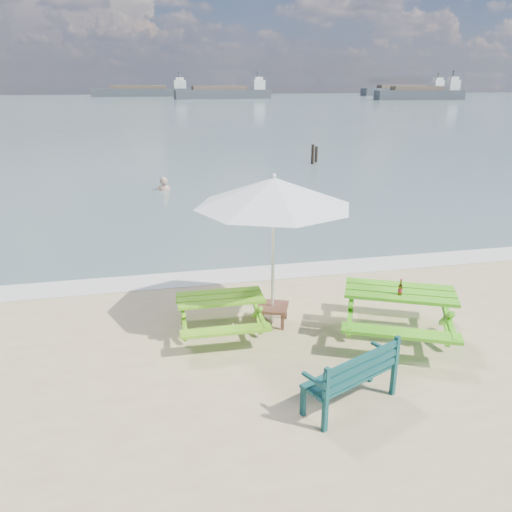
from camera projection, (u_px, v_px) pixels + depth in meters
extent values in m
plane|color=slate|center=(156.00, 106.00, 85.34)|extent=(300.00, 300.00, 0.00)
cube|color=silver|center=(254.00, 274.00, 11.22)|extent=(22.00, 0.90, 0.01)
cube|color=#68B61B|center=(220.00, 298.00, 8.37)|extent=(1.45, 0.70, 0.05)
cube|color=#68B61B|center=(216.00, 296.00, 9.09)|extent=(1.45, 0.28, 0.05)
cube|color=#68B61B|center=(226.00, 331.00, 7.83)|extent=(1.45, 0.28, 0.05)
cube|color=#68B61B|center=(221.00, 317.00, 8.49)|extent=(1.37, 0.83, 0.61)
cube|color=#51B91C|center=(400.00, 292.00, 8.22)|extent=(1.96, 1.50, 0.06)
cube|color=#51B91C|center=(396.00, 291.00, 9.09)|extent=(1.74, 1.02, 0.06)
cube|color=#51B91C|center=(401.00, 333.00, 7.56)|extent=(1.74, 1.02, 0.06)
cube|color=#51B91C|center=(397.00, 316.00, 8.37)|extent=(1.93, 1.60, 0.75)
cube|color=#0E3D3E|center=(350.00, 375.00, 6.58)|extent=(1.44, 0.96, 0.04)
cube|color=#0E3D3E|center=(363.00, 367.00, 6.33)|extent=(1.29, 0.61, 0.36)
cube|color=#0E3D3E|center=(349.00, 389.00, 6.65)|extent=(1.38, 0.97, 0.44)
cube|color=brown|center=(272.00, 307.00, 8.84)|extent=(0.69, 0.69, 0.05)
cube|color=brown|center=(272.00, 316.00, 8.89)|extent=(0.61, 0.61, 0.30)
cylinder|color=silver|center=(273.00, 256.00, 8.52)|extent=(0.05, 0.05, 2.55)
cone|color=silver|center=(274.00, 192.00, 8.15)|extent=(3.47, 3.47, 0.48)
cylinder|color=#8A5614|center=(400.00, 290.00, 8.01)|extent=(0.07, 0.07, 0.16)
cylinder|color=#8A5614|center=(401.00, 282.00, 7.96)|extent=(0.03, 0.03, 0.07)
cylinder|color=#B7152E|center=(400.00, 290.00, 8.01)|extent=(0.07, 0.07, 0.06)
imported|color=tan|center=(165.00, 199.00, 19.93)|extent=(0.72, 0.55, 1.80)
cylinder|color=black|center=(313.00, 156.00, 25.84)|extent=(0.17, 0.17, 1.22)
cylinder|color=black|center=(316.00, 156.00, 26.50)|extent=(0.15, 0.15, 1.03)
cube|color=#3A3F44|center=(143.00, 93.00, 136.46)|extent=(27.09, 4.88, 2.20)
cube|color=silver|center=(180.00, 84.00, 137.47)|extent=(3.33, 3.10, 2.20)
cube|color=#3A3F44|center=(223.00, 95.00, 119.06)|extent=(23.21, 5.72, 2.20)
cube|color=silver|center=(258.00, 85.00, 120.68)|extent=(2.98, 3.20, 2.20)
cube|color=#3A3F44|center=(419.00, 95.00, 113.19)|extent=(20.45, 5.62, 2.20)
cube|color=silver|center=(452.00, 85.00, 113.42)|extent=(2.66, 3.19, 2.20)
cube|color=#3A3F44|center=(406.00, 92.00, 147.66)|extent=(27.76, 5.54, 2.20)
cube|color=silver|center=(438.00, 84.00, 149.56)|extent=(3.47, 3.18, 2.20)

